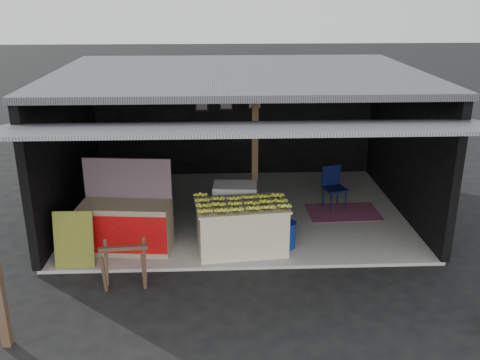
{
  "coord_description": "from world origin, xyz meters",
  "views": [
    {
      "loc": [
        -0.43,
        -8.08,
        4.54
      ],
      "look_at": [
        -0.01,
        1.5,
        1.1
      ],
      "focal_mm": 40.0,
      "sensor_mm": 36.0,
      "label": 1
    }
  ],
  "objects_px": {
    "white_crate": "(235,207)",
    "sawhorse": "(124,262)",
    "water_barrel": "(287,235)",
    "banana_table": "(242,227)",
    "neighbor_stall": "(126,224)",
    "plastic_chair": "(333,183)"
  },
  "relations": [
    {
      "from": "white_crate",
      "to": "sawhorse",
      "type": "height_order",
      "value": "white_crate"
    },
    {
      "from": "neighbor_stall",
      "to": "sawhorse",
      "type": "bearing_deg",
      "value": -77.36
    },
    {
      "from": "neighbor_stall",
      "to": "water_barrel",
      "type": "distance_m",
      "value": 2.92
    },
    {
      "from": "plastic_chair",
      "to": "neighbor_stall",
      "type": "bearing_deg",
      "value": -172.66
    },
    {
      "from": "white_crate",
      "to": "banana_table",
      "type": "bearing_deg",
      "value": -79.98
    },
    {
      "from": "banana_table",
      "to": "white_crate",
      "type": "relative_size",
      "value": 1.84
    },
    {
      "from": "banana_table",
      "to": "sawhorse",
      "type": "height_order",
      "value": "banana_table"
    },
    {
      "from": "banana_table",
      "to": "water_barrel",
      "type": "relative_size",
      "value": 3.68
    },
    {
      "from": "water_barrel",
      "to": "white_crate",
      "type": "bearing_deg",
      "value": 137.78
    },
    {
      "from": "white_crate",
      "to": "plastic_chair",
      "type": "distance_m",
      "value": 2.38
    },
    {
      "from": "banana_table",
      "to": "plastic_chair",
      "type": "xyz_separation_m",
      "value": [
        2.05,
        1.93,
        0.09
      ]
    },
    {
      "from": "banana_table",
      "to": "white_crate",
      "type": "height_order",
      "value": "white_crate"
    },
    {
      "from": "water_barrel",
      "to": "plastic_chair",
      "type": "height_order",
      "value": "plastic_chair"
    },
    {
      "from": "sawhorse",
      "to": "plastic_chair",
      "type": "distance_m",
      "value": 5.03
    },
    {
      "from": "sawhorse",
      "to": "plastic_chair",
      "type": "bearing_deg",
      "value": 32.94
    },
    {
      "from": "white_crate",
      "to": "water_barrel",
      "type": "distance_m",
      "value": 1.26
    },
    {
      "from": "white_crate",
      "to": "plastic_chair",
      "type": "xyz_separation_m",
      "value": [
        2.14,
        1.03,
        0.08
      ]
    },
    {
      "from": "banana_table",
      "to": "plastic_chair",
      "type": "height_order",
      "value": "plastic_chair"
    },
    {
      "from": "white_crate",
      "to": "sawhorse",
      "type": "bearing_deg",
      "value": -126.92
    },
    {
      "from": "banana_table",
      "to": "plastic_chair",
      "type": "distance_m",
      "value": 2.82
    },
    {
      "from": "neighbor_stall",
      "to": "plastic_chair",
      "type": "relative_size",
      "value": 1.8
    },
    {
      "from": "banana_table",
      "to": "neighbor_stall",
      "type": "height_order",
      "value": "neighbor_stall"
    }
  ]
}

